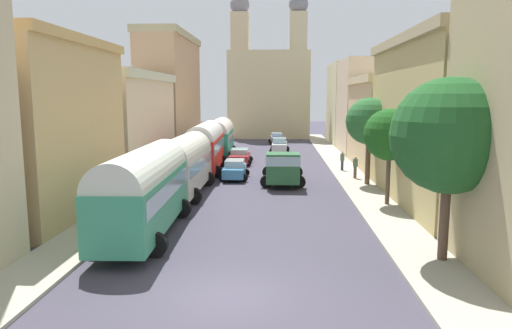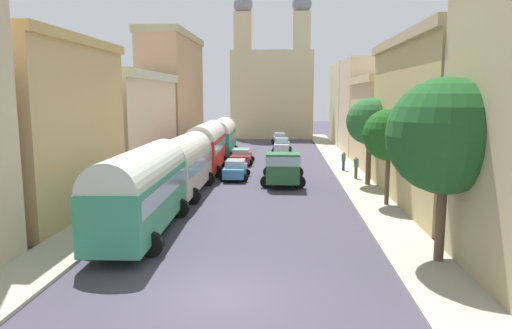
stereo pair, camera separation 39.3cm
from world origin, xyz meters
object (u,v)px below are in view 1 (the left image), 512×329
at_px(parked_bus_1, 184,162).
at_px(parked_bus_3, 219,137).
at_px(car_3, 240,156).
at_px(pedestrian_1, 355,166).
at_px(parked_bus_2, 206,145).
at_px(parked_bus_0, 145,188).
at_px(car_1, 277,139).
at_px(car_2, 235,169).
at_px(car_0, 280,145).
at_px(cargo_truck_0, 283,168).
at_px(pedestrian_0, 342,160).

distance_m(parked_bus_1, parked_bus_3, 18.00).
bearing_deg(parked_bus_1, parked_bus_3, 90.00).
bearing_deg(car_3, pedestrian_1, -39.94).
distance_m(parked_bus_1, parked_bus_2, 9.00).
bearing_deg(parked_bus_0, parked_bus_1, 90.00).
bearing_deg(car_1, car_2, -96.84).
bearing_deg(car_3, car_1, 79.36).
relative_size(parked_bus_1, parked_bus_2, 0.95).
distance_m(car_2, car_3, 8.03).
bearing_deg(car_0, pedestrian_1, -71.49).
xyz_separation_m(parked_bus_1, car_3, (2.48, 13.81, -1.38)).
xyz_separation_m(parked_bus_0, parked_bus_2, (0.00, 18.00, 0.08)).
bearing_deg(parked_bus_0, cargo_truck_0, 62.78).
bearing_deg(cargo_truck_0, parked_bus_2, 139.71).
bearing_deg(car_2, car_3, 91.95).
height_order(parked_bus_1, pedestrian_1, parked_bus_1).
relative_size(parked_bus_1, pedestrian_1, 5.04).
distance_m(parked_bus_2, parked_bus_3, 9.00).
height_order(parked_bus_0, parked_bus_3, parked_bus_0).
bearing_deg(car_0, car_1, 92.30).
relative_size(cargo_truck_0, car_0, 1.67).
height_order(parked_bus_0, car_2, parked_bus_0).
height_order(parked_bus_0, car_3, parked_bus_0).
bearing_deg(cargo_truck_0, parked_bus_1, -151.28).
bearing_deg(parked_bus_1, car_2, 64.52).
relative_size(car_2, pedestrian_0, 2.25).
relative_size(parked_bus_2, car_3, 2.26).
relative_size(parked_bus_0, car_3, 2.27).
relative_size(parked_bus_0, car_0, 2.30).
bearing_deg(pedestrian_1, car_1, 103.17).
height_order(car_1, pedestrian_1, pedestrian_1).
bearing_deg(pedestrian_1, parked_bus_3, 134.62).
bearing_deg(car_3, car_2, -88.05).
height_order(parked_bus_2, car_3, parked_bus_2).
height_order(parked_bus_3, car_1, parked_bus_3).
xyz_separation_m(car_3, pedestrian_0, (9.06, -4.23, 0.27)).
bearing_deg(parked_bus_1, car_3, 79.81).
bearing_deg(parked_bus_3, cargo_truck_0, -65.98).
xyz_separation_m(cargo_truck_0, car_1, (-0.55, 28.46, -0.49)).
height_order(car_1, pedestrian_0, pedestrian_0).
height_order(parked_bus_2, pedestrian_1, parked_bus_2).
height_order(car_2, pedestrian_0, pedestrian_0).
xyz_separation_m(parked_bus_2, pedestrian_1, (12.02, -3.18, -1.26)).
bearing_deg(car_2, car_1, 83.16).
bearing_deg(cargo_truck_0, parked_bus_3, 114.02).
relative_size(parked_bus_0, pedestrian_0, 5.55).
bearing_deg(cargo_truck_0, car_0, 90.56).
xyz_separation_m(cargo_truck_0, pedestrian_0, (5.09, 6.04, -0.26)).
height_order(car_1, car_2, car_1).
height_order(parked_bus_2, car_1, parked_bus_2).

